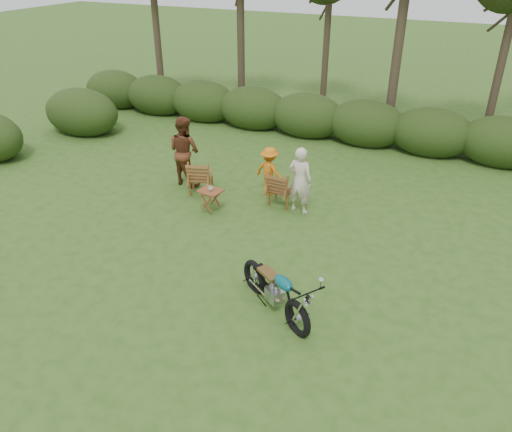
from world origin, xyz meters
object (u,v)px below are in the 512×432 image
at_px(lawn_chair_left, 202,193).
at_px(adult_a, 299,212).
at_px(side_table, 211,201).
at_px(adult_b, 187,183).
at_px(motorcycle, 274,309).
at_px(cup, 211,188).
at_px(child, 269,194).
at_px(lawn_chair_right, 281,204).

relative_size(lawn_chair_left, adult_a, 0.57).
bearing_deg(side_table, adult_b, 141.12).
bearing_deg(lawn_chair_left, motorcycle, 115.20).
distance_m(motorcycle, side_table, 3.94).
relative_size(cup, adult_a, 0.08).
bearing_deg(motorcycle, adult_b, 171.30).
relative_size(side_table, cup, 4.25).
bearing_deg(motorcycle, child, 148.47).
xyz_separation_m(lawn_chair_left, side_table, (0.73, -0.79, 0.28)).
bearing_deg(adult_a, cup, 29.22).
xyz_separation_m(motorcycle, child, (-1.94, 4.21, 0.00)).
height_order(motorcycle, cup, cup).
bearing_deg(child, cup, 71.58).
bearing_deg(adult_a, motorcycle, 108.66).
height_order(motorcycle, child, child).
relative_size(motorcycle, adult_b, 1.03).
xyz_separation_m(lawn_chair_right, adult_a, (0.52, -0.17, 0.00)).
distance_m(lawn_chair_left, child, 1.76).
bearing_deg(adult_a, side_table, 29.06).
bearing_deg(lawn_chair_left, side_table, 112.91).
xyz_separation_m(adult_b, child, (2.28, 0.35, 0.00)).
bearing_deg(cup, adult_b, 141.29).
distance_m(lawn_chair_right, lawn_chair_left, 2.15).
xyz_separation_m(lawn_chair_right, adult_b, (-2.80, 0.08, 0.00)).
distance_m(lawn_chair_right, adult_a, 0.55).
bearing_deg(lawn_chair_right, motorcycle, 112.23).
relative_size(cup, child, 0.10).
xyz_separation_m(motorcycle, adult_b, (-4.23, 3.86, 0.00)).
bearing_deg(cup, lawn_chair_left, 133.37).
distance_m(adult_b, child, 2.31).
distance_m(motorcycle, adult_b, 5.73).
xyz_separation_m(motorcycle, adult_a, (-0.90, 3.61, 0.00)).
relative_size(adult_a, child, 1.30).
distance_m(lawn_chair_right, adult_b, 2.80).
xyz_separation_m(lawn_chair_right, child, (-0.52, 0.43, 0.00)).
height_order(motorcycle, side_table, side_table).
bearing_deg(motorcycle, side_table, 169.67).
relative_size(lawn_chair_right, adult_a, 0.55).
distance_m(side_table, adult_b, 1.82).
xyz_separation_m(cup, adult_a, (1.91, 0.88, -0.61)).
height_order(lawn_chair_right, cup, cup).
bearing_deg(adult_b, lawn_chair_right, -168.99).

